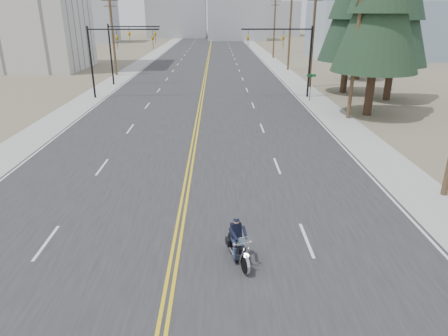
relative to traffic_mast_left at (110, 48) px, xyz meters
name	(u,v)px	position (x,y,z in m)	size (l,w,h in m)	color
ground_plane	(165,315)	(8.98, -32.00, -4.94)	(400.00, 400.00, 0.00)	#776D56
road	(208,58)	(8.98, 38.00, -4.93)	(20.00, 200.00, 0.01)	#303033
sidewalk_left	(149,58)	(-2.52, 38.00, -4.93)	(3.00, 200.00, 0.01)	#A5A5A0
sidewalk_right	(268,58)	(20.48, 38.00, -4.93)	(3.00, 200.00, 0.01)	#A5A5A0
traffic_mast_left	(110,48)	(0.00, 0.00, 0.00)	(7.10, 0.26, 7.00)	black
traffic_mast_right	(291,48)	(17.95, 0.00, 0.00)	(7.10, 0.26, 7.00)	black
traffic_mast_far	(124,43)	(-0.33, 8.00, -0.06)	(6.10, 0.26, 7.00)	black
street_sign	(311,83)	(19.78, -2.00, -3.13)	(0.90, 0.06, 2.62)	black
utility_pole_b	(357,43)	(21.48, -9.00, 1.05)	(2.20, 0.30, 11.50)	brown
utility_pole_c	(313,36)	(21.48, 6.00, 0.79)	(2.20, 0.30, 11.00)	brown
utility_pole_d	(290,29)	(21.48, 21.00, 1.05)	(2.20, 0.30, 11.50)	brown
utility_pole_e	(274,27)	(21.48, 38.00, 0.79)	(2.20, 0.30, 11.00)	brown
utility_pole_left	(113,34)	(-3.52, 16.00, 0.54)	(2.20, 0.30, 10.50)	brown
glass_building	(381,2)	(40.98, 38.00, 5.06)	(24.00, 16.00, 20.00)	#9EB5CC
haze_bldg_a	(88,2)	(-26.02, 83.00, 6.06)	(14.00, 12.00, 22.00)	#B7BCC6
haze_bldg_b	(237,17)	(16.98, 93.00, 2.06)	(18.00, 14.00, 14.00)	#ADB2B7
haze_bldg_c	(353,9)	(48.98, 78.00, 4.06)	(16.00, 12.00, 18.00)	#B7BCC6
haze_bldg_e	(279,19)	(33.98, 118.00, 1.06)	(14.00, 14.00, 12.00)	#B7BCC6
haze_bldg_f	(57,13)	(-41.02, 98.00, 3.06)	(12.00, 12.00, 16.00)	#ADB2B7
motorcyclist	(239,242)	(11.26, -29.32, -4.15)	(0.86, 2.01, 1.57)	black
conifer_far	(364,13)	(29.07, 11.74, 3.18)	(5.28, 5.28, 14.15)	#382619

